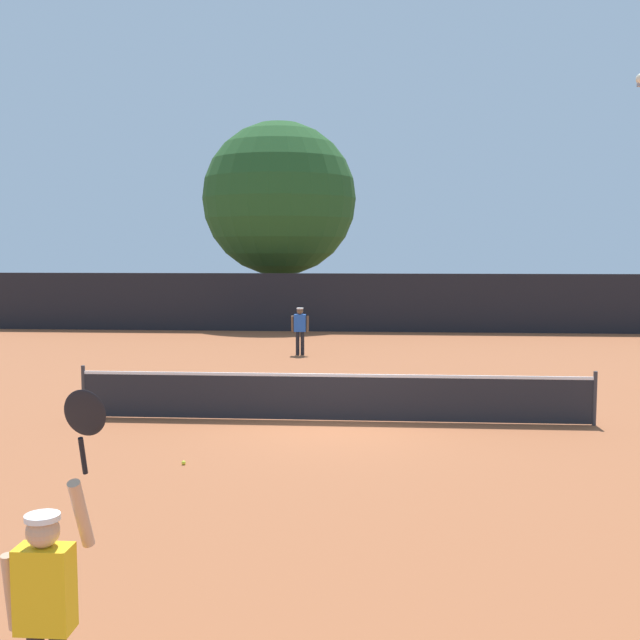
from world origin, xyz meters
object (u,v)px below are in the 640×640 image
(large_tree, at_px, (279,199))
(parked_car_mid, at_px, (298,302))
(parked_car_far, at_px, (572,305))
(player_receiving, at_px, (300,326))
(parked_car_near, at_px, (192,304))
(player_serving, at_px, (47,592))
(tennis_ball, at_px, (184,463))

(large_tree, height_order, parked_car_mid, large_tree)
(parked_car_far, bearing_deg, player_receiving, -127.93)
(player_receiving, bearing_deg, parked_car_far, -133.25)
(player_receiving, height_order, parked_car_mid, parked_car_mid)
(parked_car_mid, xyz_separation_m, parked_car_far, (13.27, -1.46, 0.00))
(large_tree, xyz_separation_m, parked_car_mid, (0.62, 2.58, -5.00))
(large_tree, bearing_deg, parked_car_far, 4.61)
(parked_car_near, bearing_deg, player_serving, -85.42)
(tennis_ball, distance_m, parked_car_far, 28.34)
(tennis_ball, bearing_deg, player_serving, -83.35)
(player_serving, relative_size, player_receiving, 1.61)
(parked_car_near, distance_m, parked_car_far, 18.33)
(tennis_ball, xyz_separation_m, parked_car_near, (-5.92, 25.16, 0.74))
(large_tree, bearing_deg, parked_car_near, 169.53)
(player_serving, xyz_separation_m, parked_car_far, (11.60, 32.36, -0.31))
(parked_car_mid, bearing_deg, player_receiving, -81.42)
(tennis_ball, bearing_deg, large_tree, 93.51)
(tennis_ball, height_order, parked_car_near, parked_car_near)
(tennis_ball, height_order, large_tree, large_tree)
(player_receiving, distance_m, parked_car_mid, 14.08)
(player_serving, bearing_deg, parked_car_far, 70.29)
(parked_car_mid, relative_size, parked_car_far, 0.98)
(parked_car_mid, bearing_deg, player_serving, -84.58)
(player_receiving, relative_size, parked_car_far, 0.35)
(large_tree, relative_size, parked_car_mid, 2.19)
(tennis_ball, distance_m, large_tree, 25.06)
(player_serving, distance_m, parked_car_far, 34.38)
(tennis_ball, bearing_deg, parked_car_far, 64.03)
(player_receiving, xyz_separation_m, parked_car_near, (-6.52, 12.24, -0.16))
(player_receiving, bearing_deg, parked_car_mid, -84.01)
(large_tree, xyz_separation_m, parked_car_far, (13.89, 1.12, -5.00))
(parked_car_near, bearing_deg, tennis_ball, -84.03)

